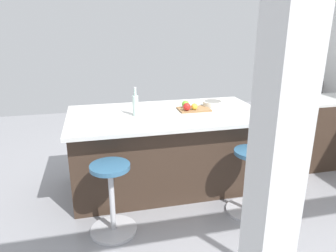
# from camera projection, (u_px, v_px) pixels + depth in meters

# --- Properties ---
(ground_plane) EXTENTS (7.71, 7.71, 0.00)m
(ground_plane) POSITION_uv_depth(u_px,v_px,m) (197.00, 188.00, 3.75)
(ground_plane) COLOR gray
(oven_range) EXTENTS (0.60, 0.61, 0.90)m
(oven_range) POSITION_uv_depth(u_px,v_px,m) (296.00, 103.00, 5.96)
(oven_range) COLOR #38383D
(oven_range) RESTS_ON ground_plane
(kitchen_island) EXTENTS (2.19, 1.18, 0.92)m
(kitchen_island) POSITION_uv_depth(u_px,v_px,m) (166.00, 149.00, 3.69)
(kitchen_island) COLOR #38281E
(kitchen_island) RESTS_ON ground_plane
(stool_by_window) EXTENTS (0.44, 0.44, 0.69)m
(stool_by_window) POSITION_uv_depth(u_px,v_px,m) (250.00, 184.00, 3.18)
(stool_by_window) COLOR #B7B7BC
(stool_by_window) RESTS_ON ground_plane
(stool_middle) EXTENTS (0.44, 0.44, 0.69)m
(stool_middle) POSITION_uv_depth(u_px,v_px,m) (112.00, 201.00, 2.87)
(stool_middle) COLOR #B7B7BC
(stool_middle) RESTS_ON ground_plane
(cutting_board) EXTENTS (0.36, 0.24, 0.02)m
(cutting_board) POSITION_uv_depth(u_px,v_px,m) (194.00, 109.00, 3.62)
(cutting_board) COLOR olive
(cutting_board) RESTS_ON kitchen_island
(apple_green) EXTENTS (0.08, 0.08, 0.08)m
(apple_green) POSITION_uv_depth(u_px,v_px,m) (185.00, 104.00, 3.64)
(apple_green) COLOR #609E2D
(apple_green) RESTS_ON cutting_board
(apple_red) EXTENTS (0.09, 0.09, 0.09)m
(apple_red) POSITION_uv_depth(u_px,v_px,m) (187.00, 107.00, 3.52)
(apple_red) COLOR red
(apple_red) RESTS_ON cutting_board
(apple_yellow) EXTENTS (0.07, 0.07, 0.07)m
(apple_yellow) POSITION_uv_depth(u_px,v_px,m) (194.00, 107.00, 3.55)
(apple_yellow) COLOR gold
(apple_yellow) RESTS_ON cutting_board
(water_bottle) EXTENTS (0.06, 0.06, 0.31)m
(water_bottle) POSITION_uv_depth(u_px,v_px,m) (135.00, 105.00, 3.37)
(water_bottle) COLOR silver
(water_bottle) RESTS_ON kitchen_island
(fruit_bowl) EXTENTS (0.24, 0.24, 0.07)m
(fruit_bowl) POSITION_uv_depth(u_px,v_px,m) (213.00, 104.00, 3.76)
(fruit_bowl) COLOR silver
(fruit_bowl) RESTS_ON kitchen_island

